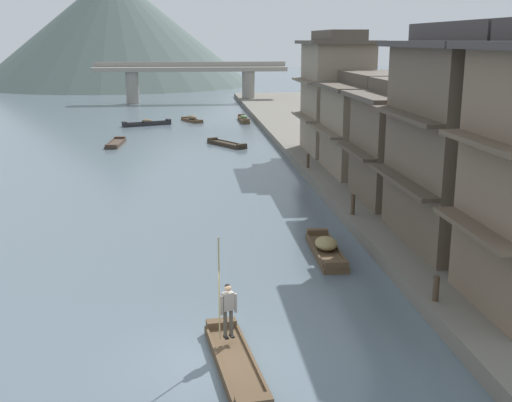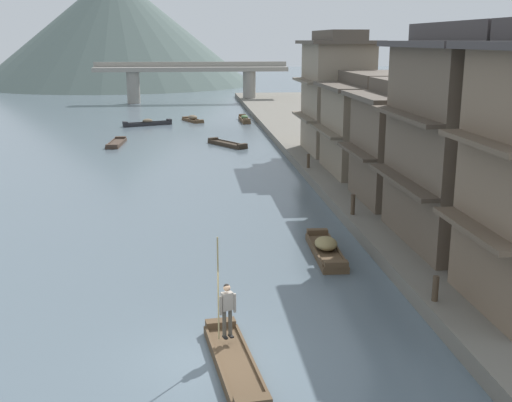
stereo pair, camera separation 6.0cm
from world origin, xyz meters
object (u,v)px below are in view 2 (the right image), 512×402
Objects in this scene: mooring_post_dock_mid at (353,204)px; house_waterfront_narrow at (378,124)px; house_waterfront_second at (469,138)px; boat_moored_far at (148,123)px; boat_midriver_upstream at (326,249)px; house_waterfront_far at (336,93)px; boat_foreground_poled at (235,364)px; mooring_post_dock_far at (308,161)px; boat_moored_second at (116,143)px; boatman_person at (227,304)px; boat_moored_nearest at (193,119)px; house_waterfront_tall at (413,142)px; stone_bridge at (192,76)px; boat_moored_third at (244,119)px; mooring_post_dock_near at (435,289)px; boat_midriver_drifting at (227,144)px.

house_waterfront_narrow is at bearing 67.88° from mooring_post_dock_mid.
mooring_post_dock_mid is (-3.44, 4.50, -3.81)m from house_waterfront_second.
house_waterfront_second reaches higher than boat_moored_far.
house_waterfront_far is at bearing 76.28° from boat_midriver_upstream.
mooring_post_dock_far reaches higher than boat_foreground_poled.
boat_moored_second is at bearing 137.95° from house_waterfront_narrow.
boatman_person is 24.55m from mooring_post_dock_far.
house_waterfront_far is at bearing -66.68° from boat_moored_nearest.
house_waterfront_far is at bearing 92.28° from house_waterfront_tall.
house_waterfront_tall is (0.26, 7.00, -1.29)m from house_waterfront_second.
house_waterfront_far is 46.78m from stone_bridge.
boat_moored_nearest is (-0.65, 54.57, 0.11)m from boat_foreground_poled.
boat_moored_nearest is 42.10m from mooring_post_dock_mid.
boatman_person reaches higher than boat_midriver_upstream.
house_waterfront_second is 7.13m from house_waterfront_tall.
boat_moored_third is 0.18× the size of stone_bridge.
boat_moored_nearest is (-0.51, 53.54, -1.20)m from boatman_person.
boat_moored_far is at bearing 119.21° from house_waterfront_narrow.
house_waterfront_narrow is at bearing -60.79° from boat_moored_far.
boat_moored_far is 0.70× the size of house_waterfront_narrow.
boat_moored_third is 10.58m from boat_moored_far.
house_waterfront_far is 10.55× the size of mooring_post_dock_near.
mooring_post_dock_near is (-3.44, -5.96, -3.88)m from house_waterfront_second.
house_waterfront_tall is 7.43m from house_waterfront_narrow.
house_waterfront_second is at bearing 59.98° from mooring_post_dock_near.
boat_moored_third is at bearing 101.44° from house_waterfront_far.
boat_moored_second is 0.67× the size of house_waterfront_narrow.
boatman_person is 3.37× the size of mooring_post_dock_far.
boat_moored_nearest is at bearing 109.67° from house_waterfront_narrow.
boat_moored_far is at bearing 95.89° from boatman_person.
boat_moored_nearest is at bearing 113.32° from house_waterfront_far.
boat_moored_far is 26.29m from house_waterfront_far.
boat_midriver_upstream is (4.43, 9.02, 0.12)m from boat_foreground_poled.
house_waterfront_second is 7.91m from mooring_post_dock_near.
house_waterfront_tall reaches higher than mooring_post_dock_mid.
mooring_post_dock_far is (-3.10, -5.93, -3.85)m from house_waterfront_far.
house_waterfront_tall is at bearing 56.62° from boat_foreground_poled.
house_waterfront_second reaches higher than stone_bridge.
house_waterfront_tall reaches higher than boat_moored_far.
boat_midriver_drifting reaches higher than boat_moored_second.
mooring_post_dock_far is (4.49, -13.00, 0.88)m from boat_midriver_drifting.
boat_moored_third is 0.55× the size of house_waterfront_far.
boat_moored_second is 0.18× the size of stone_bridge.
house_waterfront_second reaches higher than house_waterfront_narrow.
mooring_post_dock_far is at bearing -82.13° from stone_bridge.
house_waterfront_narrow is 5.03m from mooring_post_dock_far.
house_waterfront_far is at bearing 72.41° from boat_foreground_poled.
boat_midriver_drifting is 35.29m from mooring_post_dock_near.
boatman_person reaches higher than boat_moored_third.
mooring_post_dock_near is at bearing -82.69° from boat_midriver_drifting.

